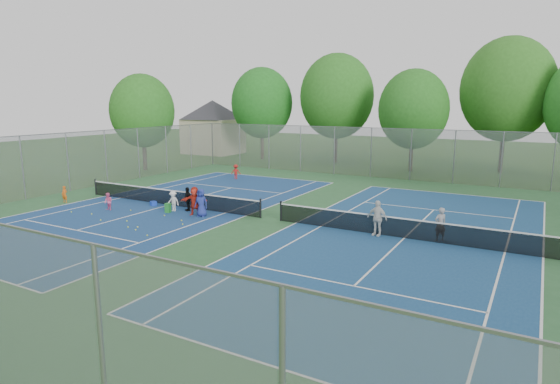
# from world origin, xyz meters

# --- Properties ---
(ground) EXTENTS (120.00, 120.00, 0.00)m
(ground) POSITION_xyz_m (0.00, 0.00, 0.00)
(ground) COLOR #2A551A
(ground) RESTS_ON ground
(court_pad) EXTENTS (32.00, 32.00, 0.01)m
(court_pad) POSITION_xyz_m (0.00, 0.00, 0.01)
(court_pad) COLOR #2C5E33
(court_pad) RESTS_ON ground
(court_left) EXTENTS (10.97, 23.77, 0.01)m
(court_left) POSITION_xyz_m (-7.00, 0.00, 0.02)
(court_left) COLOR navy
(court_left) RESTS_ON court_pad
(court_right) EXTENTS (10.97, 23.77, 0.01)m
(court_right) POSITION_xyz_m (7.00, 0.00, 0.02)
(court_right) COLOR navy
(court_right) RESTS_ON court_pad
(net_left) EXTENTS (12.87, 0.10, 0.91)m
(net_left) POSITION_xyz_m (-7.00, 0.00, 0.46)
(net_left) COLOR black
(net_left) RESTS_ON ground
(net_right) EXTENTS (12.87, 0.10, 0.91)m
(net_right) POSITION_xyz_m (7.00, 0.00, 0.46)
(net_right) COLOR black
(net_right) RESTS_ON ground
(fence_north) EXTENTS (32.00, 0.10, 4.00)m
(fence_north) POSITION_xyz_m (0.00, 16.00, 2.00)
(fence_north) COLOR gray
(fence_north) RESTS_ON ground
(fence_west) EXTENTS (0.10, 32.00, 4.00)m
(fence_west) POSITION_xyz_m (-16.00, 0.00, 2.00)
(fence_west) COLOR gray
(fence_west) RESTS_ON ground
(house) EXTENTS (11.03, 11.03, 7.30)m
(house) POSITION_xyz_m (-22.00, 24.00, 4.21)
(house) COLOR #B7A88C
(house) RESTS_ON ground
(tree_nw) EXTENTS (6.40, 6.40, 9.58)m
(tree_nw) POSITION_xyz_m (-14.00, 22.00, 5.89)
(tree_nw) COLOR #443326
(tree_nw) RESTS_ON ground
(tree_nl) EXTENTS (7.20, 7.20, 10.69)m
(tree_nl) POSITION_xyz_m (-6.00, 23.00, 6.54)
(tree_nl) COLOR #443326
(tree_nl) RESTS_ON ground
(tree_nc) EXTENTS (6.00, 6.00, 8.85)m
(tree_nc) POSITION_xyz_m (2.00, 21.00, 5.39)
(tree_nc) COLOR #443326
(tree_nc) RESTS_ON ground
(tree_nr) EXTENTS (7.60, 7.60, 11.42)m
(tree_nr) POSITION_xyz_m (9.00, 24.00, 7.04)
(tree_nr) COLOR #443326
(tree_nr) RESTS_ON ground
(tree_side_w) EXTENTS (5.60, 5.60, 8.47)m
(tree_side_w) POSITION_xyz_m (-19.00, 10.00, 5.24)
(tree_side_w) COLOR #443326
(tree_side_w) RESTS_ON ground
(ball_crate) EXTENTS (0.42, 0.42, 0.28)m
(ball_crate) POSITION_xyz_m (-7.70, -0.59, 0.14)
(ball_crate) COLOR #193CC2
(ball_crate) RESTS_ON ground
(ball_hopper) EXTENTS (0.32, 0.32, 0.54)m
(ball_hopper) POSITION_xyz_m (-5.73, -1.49, 0.27)
(ball_hopper) COLOR green
(ball_hopper) RESTS_ON ground
(student_a) EXTENTS (0.41, 0.32, 1.02)m
(student_a) POSITION_xyz_m (-13.08, -2.55, 0.51)
(student_a) COLOR #D35613
(student_a) RESTS_ON ground
(student_b) EXTENTS (0.53, 0.44, 1.01)m
(student_b) POSITION_xyz_m (-9.06, -2.70, 0.50)
(student_b) COLOR #EE5C93
(student_b) RESTS_ON ground
(student_c) EXTENTS (0.77, 0.47, 1.16)m
(student_c) POSITION_xyz_m (-5.71, -1.06, 0.58)
(student_c) COLOR silver
(student_c) RESTS_ON ground
(student_d) EXTENTS (0.86, 0.69, 1.37)m
(student_d) POSITION_xyz_m (-5.06, -0.60, 0.68)
(student_d) COLOR black
(student_d) RESTS_ON ground
(student_e) EXTENTS (0.82, 0.62, 1.51)m
(student_e) POSITION_xyz_m (-3.58, -1.24, 0.75)
(student_e) COLOR navy
(student_e) RESTS_ON ground
(student_f) EXTENTS (1.53, 1.01, 1.57)m
(student_f) POSITION_xyz_m (-4.05, -1.20, 0.79)
(student_f) COLOR red
(student_f) RESTS_ON ground
(child_far_baseline) EXTENTS (0.87, 0.71, 1.18)m
(child_far_baseline) POSITION_xyz_m (-8.95, 9.77, 0.59)
(child_far_baseline) COLOR maroon
(child_far_baseline) RESTS_ON ground
(instructor) EXTENTS (0.65, 0.64, 1.52)m
(instructor) POSITION_xyz_m (8.45, 0.38, 0.76)
(instructor) COLOR gray
(instructor) RESTS_ON ground
(teen_court_b) EXTENTS (1.02, 0.55, 1.66)m
(teen_court_b) POSITION_xyz_m (5.76, -0.18, 0.83)
(teen_court_b) COLOR silver
(teen_court_b) RESTS_ON ground
(tennis_ball_0) EXTENTS (0.07, 0.07, 0.07)m
(tennis_ball_0) POSITION_xyz_m (-3.81, -2.58, 0.03)
(tennis_ball_0) COLOR yellow
(tennis_ball_0) RESTS_ON ground
(tennis_ball_1) EXTENTS (0.07, 0.07, 0.07)m
(tennis_ball_1) POSITION_xyz_m (-6.17, -4.05, 0.03)
(tennis_ball_1) COLOR #BBE435
(tennis_ball_1) RESTS_ON ground
(tennis_ball_2) EXTENTS (0.07, 0.07, 0.07)m
(tennis_ball_2) POSITION_xyz_m (-7.83, -2.23, 0.03)
(tennis_ball_2) COLOR gold
(tennis_ball_2) RESTS_ON ground
(tennis_ball_3) EXTENTS (0.07, 0.07, 0.07)m
(tennis_ball_3) POSITION_xyz_m (-5.31, -2.23, 0.03)
(tennis_ball_3) COLOR gold
(tennis_ball_3) RESTS_ON ground
(tennis_ball_4) EXTENTS (0.07, 0.07, 0.07)m
(tennis_ball_4) POSITION_xyz_m (-5.22, -4.86, 0.03)
(tennis_ball_4) COLOR #A6CB2F
(tennis_ball_4) RESTS_ON ground
(tennis_ball_5) EXTENTS (0.07, 0.07, 0.07)m
(tennis_ball_5) POSITION_xyz_m (-10.40, -4.13, 0.03)
(tennis_ball_5) COLOR #AED431
(tennis_ball_5) RESTS_ON ground
(tennis_ball_6) EXTENTS (0.07, 0.07, 0.07)m
(tennis_ball_6) POSITION_xyz_m (-3.25, -3.13, 0.03)
(tennis_ball_6) COLOR #F2F238
(tennis_ball_6) RESTS_ON ground
(tennis_ball_7) EXTENTS (0.07, 0.07, 0.07)m
(tennis_ball_7) POSITION_xyz_m (-9.03, -3.89, 0.03)
(tennis_ball_7) COLOR #DCF037
(tennis_ball_7) RESTS_ON ground
(tennis_ball_8) EXTENTS (0.07, 0.07, 0.07)m
(tennis_ball_8) POSITION_xyz_m (-4.52, -5.03, 0.03)
(tennis_ball_8) COLOR #D5E836
(tennis_ball_8) RESTS_ON ground
(tennis_ball_9) EXTENTS (0.07, 0.07, 0.07)m
(tennis_ball_9) POSITION_xyz_m (-4.82, -4.61, 0.03)
(tennis_ball_9) COLOR yellow
(tennis_ball_9) RESTS_ON ground
(tennis_ball_10) EXTENTS (0.07, 0.07, 0.07)m
(tennis_ball_10) POSITION_xyz_m (-3.35, -5.45, 0.03)
(tennis_ball_10) COLOR #C9DC33
(tennis_ball_10) RESTS_ON ground
(tennis_ball_11) EXTENTS (0.07, 0.07, 0.07)m
(tennis_ball_11) POSITION_xyz_m (-7.50, -4.58, 0.03)
(tennis_ball_11) COLOR #C6DC33
(tennis_ball_11) RESTS_ON ground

